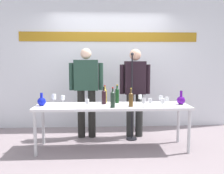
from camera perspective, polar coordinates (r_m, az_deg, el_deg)
name	(u,v)px	position (r m, az deg, el deg)	size (l,w,h in m)	color
ground_plane	(112,148)	(4.15, 0.11, -14.35)	(10.00, 10.00, 0.00)	gray
back_wall	(109,59)	(5.28, -0.68, 6.70)	(5.43, 0.11, 3.00)	white
display_table	(112,109)	(3.97, 0.11, -5.12)	(2.51, 0.63, 0.74)	white
decanter_blue_left	(42,101)	(4.06, -16.34, -3.24)	(0.14, 0.14, 0.21)	#0F1ABD
decanter_blue_right	(181,100)	(4.17, 16.04, -2.95)	(0.14, 0.14, 0.23)	#520F8D
presenter_left	(86,86)	(4.55, -6.12, 0.13)	(0.64, 0.22, 1.69)	black
presenter_right	(135,87)	(4.60, 5.45, -0.07)	(0.58, 0.22, 1.68)	#262726
wine_bottle_0	(131,99)	(3.82, 4.51, -2.82)	(0.07, 0.07, 0.30)	#533718
wine_bottle_1	(117,95)	(4.13, 1.23, -1.89)	(0.07, 0.07, 0.32)	#0F3415
wine_bottle_2	(104,97)	(4.03, -1.93, -2.28)	(0.07, 0.07, 0.29)	black
wine_bottle_3	(113,99)	(3.73, 0.18, -2.83)	(0.07, 0.07, 0.32)	#1D2F23
wine_bottle_4	(105,95)	(4.16, -1.69, -1.95)	(0.06, 0.06, 0.30)	gold
wine_glass_left_0	(87,102)	(3.73, -5.89, -3.46)	(0.06, 0.06, 0.14)	white
wine_glass_left_1	(63,98)	(4.10, -11.58, -2.54)	(0.06, 0.06, 0.15)	white
wine_glass_left_2	(54,97)	(4.14, -13.61, -2.28)	(0.07, 0.07, 0.17)	white
wine_glass_right_0	(150,101)	(3.83, 9.03, -3.29)	(0.06, 0.06, 0.14)	white
wine_glass_right_1	(140,97)	(4.25, 6.71, -2.34)	(0.06, 0.06, 0.14)	white
wine_glass_right_2	(144,101)	(3.76, 7.49, -3.30)	(0.06, 0.06, 0.15)	white
wine_glass_right_3	(167,100)	(3.98, 12.94, -2.93)	(0.06, 0.06, 0.14)	white
wine_glass_right_4	(163,101)	(3.87, 11.97, -3.29)	(0.07, 0.07, 0.14)	white
wine_glass_right_5	(161,98)	(4.12, 11.50, -2.57)	(0.07, 0.07, 0.14)	white
microphone_stand	(132,111)	(4.47, 4.69, -5.62)	(0.20, 0.20, 1.61)	black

